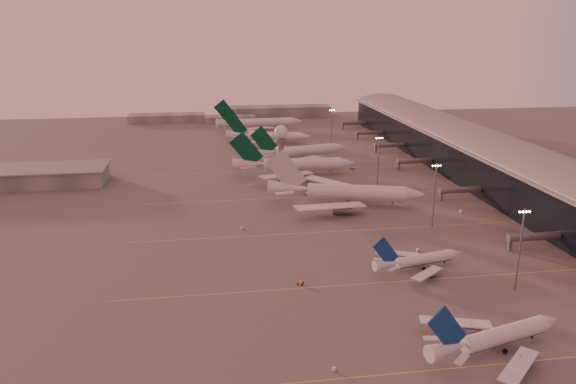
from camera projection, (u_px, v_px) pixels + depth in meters
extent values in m
plane|color=#5A5858|center=(323.00, 303.00, 157.26)|extent=(700.00, 700.00, 0.00)
cube|color=#DFCD4E|center=(482.00, 366.00, 128.39)|extent=(180.00, 0.25, 0.02)
cube|color=#DFCD4E|center=(412.00, 281.00, 171.02)|extent=(180.00, 0.25, 0.02)
cube|color=#DFCD4E|center=(370.00, 230.00, 213.65)|extent=(180.00, 0.25, 0.02)
cube|color=#DFCD4E|center=(341.00, 195.00, 256.29)|extent=(180.00, 0.25, 0.02)
cube|color=#DFCD4E|center=(319.00, 169.00, 303.66)|extent=(180.00, 0.25, 0.02)
cube|color=black|center=(492.00, 165.00, 274.35)|extent=(36.00, 360.00, 18.00)
cylinder|color=gray|center=(494.00, 147.00, 271.77)|extent=(10.08, 360.00, 10.08)
cube|color=gray|center=(494.00, 147.00, 271.71)|extent=(40.00, 362.00, 0.80)
cylinder|color=slate|center=(538.00, 236.00, 194.23)|extent=(22.00, 2.80, 2.80)
cube|color=slate|center=(510.00, 244.00, 193.46)|extent=(1.20, 1.20, 4.40)
cylinder|color=slate|center=(463.00, 190.00, 249.18)|extent=(22.00, 2.80, 2.80)
cube|color=slate|center=(441.00, 196.00, 248.41)|extent=(1.20, 1.20, 4.40)
cylinder|color=slate|center=(417.00, 161.00, 302.23)|extent=(22.00, 2.80, 2.80)
cube|color=slate|center=(399.00, 166.00, 301.46)|extent=(1.20, 1.20, 4.40)
cylinder|color=slate|center=(392.00, 145.00, 342.02)|extent=(22.00, 2.80, 2.80)
cube|color=slate|center=(376.00, 149.00, 341.25)|extent=(1.20, 1.20, 4.40)
cylinder|color=slate|center=(372.00, 132.00, 381.81)|extent=(22.00, 2.80, 2.80)
cube|color=slate|center=(357.00, 136.00, 381.04)|extent=(1.20, 1.20, 4.40)
cylinder|color=slate|center=(356.00, 123.00, 419.71)|extent=(22.00, 2.80, 2.80)
cube|color=slate|center=(343.00, 126.00, 418.94)|extent=(1.20, 1.20, 4.40)
cube|color=slate|center=(20.00, 177.00, 271.58)|extent=(80.00, 25.00, 8.00)
cube|color=gray|center=(19.00, 169.00, 270.38)|extent=(82.00, 27.00, 0.60)
cylinder|color=slate|center=(281.00, 164.00, 268.51)|extent=(2.60, 2.60, 22.00)
cylinder|color=slate|center=(281.00, 140.00, 265.22)|extent=(5.20, 5.20, 1.20)
sphere|color=silver|center=(281.00, 132.00, 264.10)|extent=(6.40, 6.40, 6.40)
cylinder|color=slate|center=(281.00, 124.00, 263.04)|extent=(0.16, 0.16, 2.00)
cylinder|color=slate|center=(520.00, 250.00, 161.98)|extent=(0.56, 0.56, 25.00)
cube|color=slate|center=(525.00, 210.00, 158.54)|extent=(3.60, 0.25, 0.25)
sphere|color=#FFEABF|center=(520.00, 212.00, 158.44)|extent=(0.56, 0.56, 0.56)
sphere|color=#FFEABF|center=(523.00, 212.00, 158.58)|extent=(0.56, 0.56, 0.56)
sphere|color=#FFEABF|center=(526.00, 212.00, 158.73)|extent=(0.56, 0.56, 0.56)
sphere|color=#FFEABF|center=(530.00, 212.00, 158.87)|extent=(0.56, 0.56, 0.56)
cylinder|color=slate|center=(434.00, 195.00, 213.66)|extent=(0.56, 0.56, 25.00)
cube|color=slate|center=(437.00, 165.00, 210.22)|extent=(3.60, 0.25, 0.25)
sphere|color=#FFEABF|center=(433.00, 166.00, 210.12)|extent=(0.56, 0.56, 0.56)
sphere|color=#FFEABF|center=(435.00, 166.00, 210.26)|extent=(0.56, 0.56, 0.56)
sphere|color=#FFEABF|center=(438.00, 166.00, 210.41)|extent=(0.56, 0.56, 0.56)
sphere|color=#FFEABF|center=(441.00, 166.00, 210.55)|extent=(0.56, 0.56, 0.56)
cylinder|color=slate|center=(378.00, 162.00, 265.05)|extent=(0.56, 0.56, 25.00)
cube|color=slate|center=(379.00, 137.00, 261.61)|extent=(3.60, 0.25, 0.25)
sphere|color=#FFEABF|center=(376.00, 138.00, 261.51)|extent=(0.56, 0.56, 0.56)
sphere|color=#FFEABF|center=(378.00, 138.00, 261.65)|extent=(0.56, 0.56, 0.56)
sphere|color=#FFEABF|center=(380.00, 138.00, 261.80)|extent=(0.56, 0.56, 0.56)
sphere|color=#FFEABF|center=(382.00, 138.00, 261.94)|extent=(0.56, 0.56, 0.56)
cylinder|color=slate|center=(332.00, 129.00, 350.03)|extent=(0.56, 0.56, 25.00)
cube|color=slate|center=(332.00, 110.00, 346.59)|extent=(3.60, 0.25, 0.25)
sphere|color=#FFEABF|center=(330.00, 110.00, 346.49)|extent=(0.56, 0.56, 0.56)
sphere|color=#FFEABF|center=(331.00, 110.00, 346.63)|extent=(0.56, 0.56, 0.56)
sphere|color=#FFEABF|center=(333.00, 110.00, 346.78)|extent=(0.56, 0.56, 0.56)
sphere|color=#FFEABF|center=(334.00, 110.00, 346.92)|extent=(0.56, 0.56, 0.56)
cube|color=slate|center=(167.00, 118.00, 450.98)|extent=(60.00, 18.00, 6.00)
cube|color=slate|center=(276.00, 112.00, 472.90)|extent=(90.00, 20.00, 9.00)
cube|color=slate|center=(230.00, 119.00, 448.81)|extent=(40.00, 15.00, 5.00)
cylinder|color=silver|center=(505.00, 336.00, 134.10)|extent=(24.69, 10.72, 4.17)
cylinder|color=navy|center=(504.00, 340.00, 134.37)|extent=(23.90, 9.46, 3.00)
cone|color=silver|center=(549.00, 323.00, 139.91)|extent=(5.70, 5.31, 4.17)
cone|color=silver|center=(447.00, 351.00, 127.05)|extent=(11.02, 6.82, 4.17)
cube|color=silver|center=(519.00, 368.00, 122.98)|extent=(15.60, 15.24, 1.31)
cylinder|color=slate|center=(519.00, 366.00, 126.82)|extent=(5.30, 3.90, 2.71)
cube|color=slate|center=(520.00, 362.00, 126.49)|extent=(0.39, 0.35, 1.67)
cube|color=silver|center=(456.00, 324.00, 140.87)|extent=(18.18, 7.72, 1.31)
cylinder|color=slate|center=(471.00, 333.00, 140.48)|extent=(5.30, 3.90, 2.71)
cube|color=slate|center=(471.00, 329.00, 140.15)|extent=(0.39, 0.35, 1.67)
cube|color=navy|center=(447.00, 332.00, 125.37)|extent=(11.11, 3.50, 12.42)
cube|color=silver|center=(461.00, 362.00, 122.90)|extent=(4.71, 4.49, 0.27)
cube|color=silver|center=(434.00, 340.00, 131.17)|extent=(4.98, 2.58, 0.27)
cylinder|color=black|center=(532.00, 338.00, 138.61)|extent=(0.55, 0.55, 1.10)
cylinder|color=black|center=(490.00, 343.00, 136.22)|extent=(1.31, 0.86, 1.21)
cylinder|color=black|center=(505.00, 354.00, 132.01)|extent=(1.31, 0.86, 1.21)
cylinder|color=silver|center=(425.00, 260.00, 178.97)|extent=(20.32, 7.71, 3.42)
cylinder|color=navy|center=(425.00, 262.00, 179.19)|extent=(19.72, 6.69, 2.46)
cone|color=silver|center=(456.00, 255.00, 183.11)|extent=(4.53, 4.18, 3.42)
cone|color=silver|center=(386.00, 266.00, 173.91)|extent=(8.96, 5.17, 3.42)
cube|color=silver|center=(427.00, 275.00, 169.92)|extent=(13.21, 12.00, 1.07)
cylinder|color=slate|center=(430.00, 276.00, 172.99)|extent=(4.27, 3.01, 2.22)
cube|color=slate|center=(430.00, 273.00, 172.72)|extent=(0.31, 0.28, 1.37)
cube|color=silver|center=(397.00, 254.00, 184.94)|extent=(14.88, 7.09, 1.07)
cylinder|color=slate|center=(407.00, 260.00, 184.46)|extent=(4.27, 3.01, 2.22)
cube|color=slate|center=(407.00, 257.00, 184.18)|extent=(0.31, 0.28, 1.37)
cube|color=navy|center=(386.00, 253.00, 172.56)|extent=(9.22, 2.35, 10.18)
cube|color=silver|center=(393.00, 270.00, 170.43)|extent=(3.94, 3.56, 0.22)
cube|color=silver|center=(380.00, 261.00, 177.37)|extent=(4.11, 2.32, 0.22)
cylinder|color=black|center=(444.00, 263.00, 182.28)|extent=(0.45, 0.45, 0.90)
cylinder|color=black|center=(417.00, 265.00, 180.83)|extent=(1.06, 0.65, 0.99)
cylinder|color=black|center=(424.00, 270.00, 177.30)|extent=(1.06, 0.65, 0.99)
cylinder|color=silver|center=(356.00, 195.00, 241.15)|extent=(41.61, 17.55, 6.47)
cylinder|color=silver|center=(356.00, 199.00, 241.56)|extent=(40.32, 15.58, 4.66)
cone|color=silver|center=(414.00, 197.00, 238.15)|extent=(9.48, 8.42, 6.47)
cone|color=silver|center=(288.00, 191.00, 244.48)|extent=(18.48, 10.97, 6.47)
cube|color=silver|center=(330.00, 209.00, 226.33)|extent=(30.51, 12.99, 1.92)
cylinder|color=slate|center=(343.00, 213.00, 230.34)|extent=(8.86, 6.24, 4.21)
cube|color=slate|center=(343.00, 209.00, 229.91)|extent=(0.37, 0.34, 2.59)
cube|color=silver|center=(334.00, 186.00, 259.07)|extent=(26.21, 25.57, 1.92)
cylinder|color=slate|center=(345.00, 194.00, 255.34)|extent=(8.86, 6.24, 4.21)
cube|color=slate|center=(345.00, 191.00, 254.91)|extent=(0.37, 0.34, 2.59)
cube|color=#B6B9BE|center=(286.00, 174.00, 242.40)|extent=(17.36, 5.26, 19.21)
cube|color=silver|center=(285.00, 196.00, 236.86)|extent=(8.42, 4.37, 0.26)
cube|color=silver|center=(290.00, 186.00, 252.10)|extent=(7.98, 7.59, 0.26)
cylinder|color=black|center=(392.00, 206.00, 240.37)|extent=(0.52, 0.52, 1.04)
cylinder|color=black|center=(348.00, 202.00, 244.86)|extent=(1.25, 0.82, 1.15)
cylinder|color=black|center=(348.00, 205.00, 240.49)|extent=(1.25, 0.82, 1.15)
cylinder|color=silver|center=(302.00, 167.00, 290.20)|extent=(39.37, 8.22, 6.31)
cylinder|color=silver|center=(302.00, 169.00, 290.61)|extent=(38.50, 6.42, 4.54)
cone|color=silver|center=(346.00, 165.00, 292.45)|extent=(7.87, 6.67, 6.31)
cone|color=silver|center=(248.00, 166.00, 287.30)|extent=(16.69, 7.11, 6.31)
cube|color=silver|center=(287.00, 177.00, 273.91)|extent=(28.49, 18.04, 1.87)
cylinder|color=slate|center=(295.00, 180.00, 278.82)|extent=(7.76, 4.47, 4.10)
cube|color=slate|center=(295.00, 177.00, 278.39)|extent=(0.34, 0.29, 2.52)
cube|color=silver|center=(281.00, 162.00, 305.27)|extent=(27.75, 20.19, 1.87)
cylinder|color=slate|center=(290.00, 168.00, 302.77)|extent=(7.76, 4.47, 4.10)
cube|color=slate|center=(290.00, 165.00, 302.34)|extent=(0.34, 0.29, 2.52)
cube|color=#043D26|center=(246.00, 152.00, 285.07)|extent=(17.35, 1.23, 18.66)
cube|color=silver|center=(248.00, 170.00, 280.02)|extent=(8.08, 5.59, 0.27)
cube|color=silver|center=(247.00, 163.00, 294.45)|extent=(8.00, 6.14, 0.27)
cylinder|color=black|center=(330.00, 173.00, 292.76)|extent=(0.54, 0.54, 1.09)
cylinder|color=black|center=(295.00, 173.00, 293.29)|extent=(1.22, 0.60, 1.20)
cylinder|color=black|center=(296.00, 175.00, 288.72)|extent=(1.22, 0.60, 1.20)
cylinder|color=silver|center=(307.00, 152.00, 324.03)|extent=(36.27, 13.93, 5.79)
cylinder|color=silver|center=(307.00, 155.00, 324.40)|extent=(35.19, 12.18, 4.17)
cone|color=silver|center=(340.00, 149.00, 331.70)|extent=(8.10, 7.24, 5.79)
cone|color=silver|center=(265.00, 155.00, 314.70)|extent=(15.99, 9.11, 5.79)
cube|color=silver|center=(303.00, 161.00, 307.73)|extent=(23.56, 21.75, 1.71)
cylinder|color=slate|center=(308.00, 163.00, 313.16)|extent=(7.63, 5.27, 3.76)
cube|color=slate|center=(308.00, 161.00, 312.77)|extent=(0.35, 0.31, 2.32)
cube|color=silver|center=(283.00, 150.00, 334.57)|extent=(26.74, 12.43, 1.71)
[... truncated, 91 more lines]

